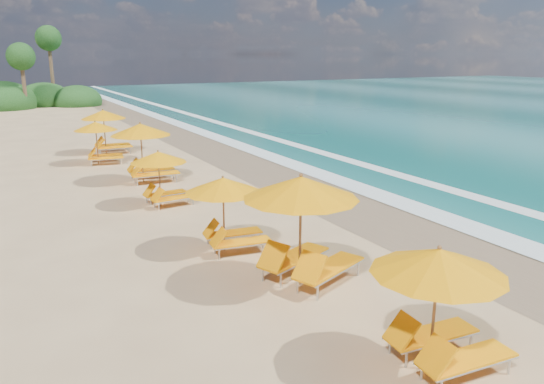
{
  "coord_description": "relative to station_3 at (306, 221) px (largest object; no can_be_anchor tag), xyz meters",
  "views": [
    {
      "loc": [
        -7.17,
        -13.45,
        5.19
      ],
      "look_at": [
        0.0,
        0.0,
        1.2
      ],
      "focal_mm": 34.75,
      "sensor_mm": 36.0,
      "label": 1
    }
  ],
  "objects": [
    {
      "name": "wet_sand",
      "position": [
        5.1,
        3.7,
        -1.49
      ],
      "size": [
        4.0,
        160.0,
        0.01
      ],
      "primitive_type": "cube",
      "color": "#8A7152",
      "rests_on": "ground"
    },
    {
      "name": "station_6",
      "position": [
        -0.52,
        11.81,
        -0.08
      ],
      "size": [
        2.84,
        2.66,
        2.51
      ],
      "rotation": [
        0.0,
        0.0,
        -0.08
      ],
      "color": "olive",
      "rests_on": "ground"
    },
    {
      "name": "station_5",
      "position": [
        -0.96,
        7.96,
        -0.38
      ],
      "size": [
        2.27,
        2.13,
        1.99
      ],
      "rotation": [
        0.0,
        0.0,
        0.09
      ],
      "color": "olive",
      "rests_on": "ground"
    },
    {
      "name": "station_8",
      "position": [
        -0.59,
        19.31,
        -0.15
      ],
      "size": [
        2.71,
        2.54,
        2.39
      ],
      "rotation": [
        0.0,
        0.0,
        -0.08
      ],
      "color": "olive",
      "rests_on": "ground"
    },
    {
      "name": "ground",
      "position": [
        1.1,
        3.7,
        -1.49
      ],
      "size": [
        160.0,
        160.0,
        0.0
      ],
      "primitive_type": "plane",
      "color": "tan",
      "rests_on": "ground"
    },
    {
      "name": "station_3",
      "position": [
        0.0,
        0.0,
        0.0
      ],
      "size": [
        3.46,
        3.42,
        2.66
      ],
      "rotation": [
        0.0,
        0.0,
        0.39
      ],
      "color": "olive",
      "rests_on": "ground"
    },
    {
      "name": "station_2",
      "position": [
        0.19,
        -4.05,
        -0.23
      ],
      "size": [
        2.52,
        2.36,
        2.25
      ],
      "rotation": [
        0.0,
        0.0,
        -0.07
      ],
      "color": "olive",
      "rests_on": "ground"
    },
    {
      "name": "station_7",
      "position": [
        -1.52,
        16.58,
        -0.31
      ],
      "size": [
        2.52,
        2.4,
        2.11
      ],
      "rotation": [
        0.0,
        0.0,
        -0.17
      ],
      "color": "olive",
      "rests_on": "ground"
    },
    {
      "name": "surf_foam",
      "position": [
        7.8,
        3.7,
        -1.47
      ],
      "size": [
        4.0,
        160.0,
        0.01
      ],
      "color": "white",
      "rests_on": "ground"
    },
    {
      "name": "station_4",
      "position": [
        -0.7,
        2.77,
        -0.32
      ],
      "size": [
        2.45,
        2.32,
        2.1
      ],
      "rotation": [
        0.0,
        0.0,
        -0.13
      ],
      "color": "olive",
      "rests_on": "ground"
    }
  ]
}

